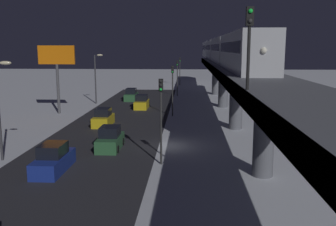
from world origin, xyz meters
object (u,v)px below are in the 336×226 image
sedan_yellow_2 (103,119)px  sedan_green_2 (131,95)px  subway_train (220,49)px  commercial_billboard (57,62)px  traffic_light_distant (180,67)px  rail_signal (249,34)px  sedan_green (110,140)px  sedan_yellow (142,103)px  sedan_blue_2 (53,160)px  traffic_light_near (161,109)px  traffic_light_far (177,73)px  traffic_light_mid (173,83)px

sedan_yellow_2 → sedan_green_2: bearing=-90.0°
subway_train → commercial_billboard: (22.21, 14.83, -1.51)m
sedan_yellow_2 → traffic_light_distant: (-7.50, -46.26, 3.40)m
traffic_light_distant → commercial_billboard: commercial_billboard is taller
rail_signal → sedan_green: size_ratio=0.97×
subway_train → sedan_yellow_2: subway_train is taller
sedan_yellow → sedan_blue_2: 28.24m
sedan_green → sedan_blue_2: size_ratio=0.87×
subway_train → sedan_green_2: size_ratio=16.34×
rail_signal → sedan_yellow_2: 26.67m
traffic_light_distant → sedan_green: bearing=85.2°
sedan_yellow → sedan_green_2: bearing=108.5°
traffic_light_near → traffic_light_far: size_ratio=1.00×
sedan_green → traffic_light_near: size_ratio=0.64×
sedan_green → traffic_light_mid: 16.93m
traffic_light_mid → sedan_green_2: bearing=-62.7°
sedan_green → traffic_light_far: (-4.70, -35.92, 3.41)m
sedan_green_2 → traffic_light_far: size_ratio=0.71×
sedan_yellow_2 → traffic_light_near: size_ratio=0.63×
sedan_blue_2 → traffic_light_distant: size_ratio=0.74×
sedan_green_2 → traffic_light_far: 9.88m
sedan_yellow_2 → traffic_light_distant: size_ratio=0.63×
sedan_green → commercial_billboard: bearing=121.3°
rail_signal → sedan_blue_2: 16.30m
rail_signal → sedan_green_2: (12.40, -42.81, -8.48)m
sedan_green → sedan_yellow: size_ratio=0.99×
sedan_yellow_2 → traffic_light_far: bearing=-106.0°
sedan_yellow → traffic_light_far: 15.02m
sedan_yellow_2 → sedan_green_2: 20.77m
sedan_green_2 → traffic_light_mid: size_ratio=0.71×
sedan_yellow → rail_signal: bearing=-74.4°
sedan_green → sedan_yellow_2: same height
subway_train → sedan_green_2: (14.57, 1.55, -7.54)m
rail_signal → sedan_green_2: size_ratio=0.88×
sedan_yellow_2 → commercial_billboard: bearing=-44.5°
traffic_light_distant → rail_signal: bearing=94.1°
sedan_green_2 → traffic_light_distant: 26.78m
rail_signal → traffic_light_mid: bearing=-80.2°
sedan_yellow → traffic_light_near: size_ratio=0.65×
subway_train → traffic_light_far: bearing=-28.9°
commercial_billboard → traffic_light_far: bearing=-128.9°
rail_signal → traffic_light_far: bearing=-84.2°
sedan_green → sedan_green_2: bearing=95.3°
sedan_yellow_2 → traffic_light_near: traffic_light_near is taller
traffic_light_far → traffic_light_near: bearing=90.0°
sedan_green → sedan_green_2: size_ratio=0.91×
traffic_light_mid → traffic_light_distant: 40.04m
sedan_yellow_2 → sedan_blue_2: bearing=90.0°
traffic_light_mid → commercial_billboard: 15.41m
rail_signal → sedan_yellow: bearing=-74.4°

